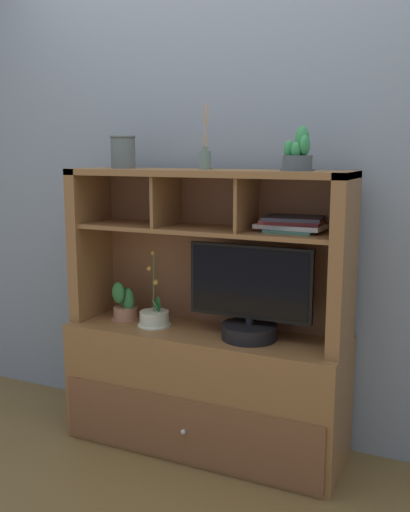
# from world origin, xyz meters

# --- Properties ---
(floor_plane) EXTENTS (6.00, 6.00, 0.02)m
(floor_plane) POSITION_xyz_m (0.00, 0.00, -0.01)
(floor_plane) COLOR brown
(floor_plane) RESTS_ON ground
(back_wall) EXTENTS (6.00, 0.02, 2.80)m
(back_wall) POSITION_xyz_m (0.00, 0.25, 1.40)
(back_wall) COLOR gray
(back_wall) RESTS_ON ground
(media_console) EXTENTS (1.35, 0.47, 1.35)m
(media_console) POSITION_xyz_m (0.00, 0.00, 0.42)
(media_console) COLOR brown
(media_console) RESTS_ON ground
(tv_monitor) EXTENTS (0.58, 0.25, 0.43)m
(tv_monitor) POSITION_xyz_m (0.24, -0.03, 0.76)
(tv_monitor) COLOR black
(tv_monitor) RESTS_ON media_console
(potted_orchid) EXTENTS (0.16, 0.16, 0.37)m
(potted_orchid) POSITION_xyz_m (-0.26, -0.04, 0.63)
(potted_orchid) COLOR beige
(potted_orchid) RESTS_ON media_console
(potted_fern) EXTENTS (0.14, 0.14, 0.20)m
(potted_fern) POSITION_xyz_m (-0.45, -0.00, 0.66)
(potted_fern) COLOR #A97156
(potted_fern) RESTS_ON media_console
(magazine_stack_left) EXTENTS (0.31, 0.23, 0.07)m
(magazine_stack_left) POSITION_xyz_m (0.40, 0.04, 1.12)
(magazine_stack_left) COLOR #3C6E60
(magazine_stack_left) RESTS_ON media_console
(diffuser_bottle) EXTENTS (0.06, 0.06, 0.29)m
(diffuser_bottle) POSITION_xyz_m (0.00, 0.00, 1.40)
(diffuser_bottle) COLOR slate
(diffuser_bottle) RESTS_ON media_console
(potted_succulent) EXTENTS (0.14, 0.15, 0.19)m
(potted_succulent) POSITION_xyz_m (0.44, -0.01, 1.42)
(potted_succulent) COLOR #475358
(potted_succulent) RESTS_ON media_console
(ceramic_vase) EXTENTS (0.12, 0.12, 0.16)m
(ceramic_vase) POSITION_xyz_m (-0.44, 0.00, 1.43)
(ceramic_vase) COLOR #515C5E
(ceramic_vase) RESTS_ON media_console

